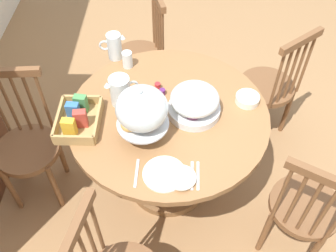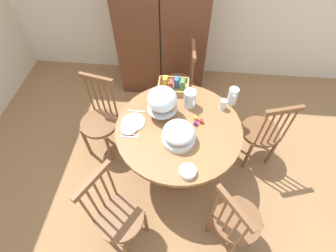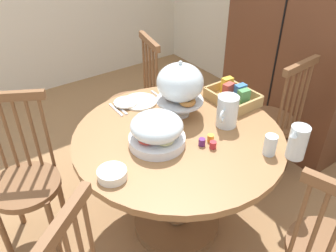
% 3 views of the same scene
% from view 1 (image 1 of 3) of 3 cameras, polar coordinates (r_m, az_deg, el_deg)
% --- Properties ---
extents(ground_plane, '(10.00, 10.00, 0.00)m').
position_cam_1_polar(ground_plane, '(2.79, 1.22, -8.41)').
color(ground_plane, '#997047').
extents(dining_table, '(1.17, 1.17, 0.74)m').
position_cam_1_polar(dining_table, '(2.36, 0.06, -1.63)').
color(dining_table, olive).
rests_on(dining_table, ground_plane).
extents(windsor_chair_near_window, '(0.42, 0.42, 0.97)m').
position_cam_1_polar(windsor_chair_near_window, '(3.03, -3.94, 10.29)').
color(windsor_chair_near_window, brown).
rests_on(windsor_chair_near_window, ground_plane).
extents(windsor_chair_by_cabinet, '(0.40, 0.40, 0.97)m').
position_cam_1_polar(windsor_chair_by_cabinet, '(2.56, -20.19, -2.89)').
color(windsor_chair_by_cabinet, brown).
rests_on(windsor_chair_by_cabinet, ground_plane).
extents(windsor_chair_far_side, '(0.45, 0.45, 0.97)m').
position_cam_1_polar(windsor_chair_far_side, '(2.29, 19.68, -11.69)').
color(windsor_chair_far_side, brown).
rests_on(windsor_chair_far_side, ground_plane).
extents(windsor_chair_host_seat, '(0.47, 0.47, 0.97)m').
position_cam_1_polar(windsor_chair_host_seat, '(2.85, 14.87, 5.48)').
color(windsor_chair_host_seat, brown).
rests_on(windsor_chair_host_seat, ground_plane).
extents(pastry_stand_with_dome, '(0.28, 0.28, 0.34)m').
position_cam_1_polar(pastry_stand_with_dome, '(1.95, -3.95, 2.41)').
color(pastry_stand_with_dome, silver).
rests_on(pastry_stand_with_dome, dining_table).
extents(fruit_platter_covered, '(0.30, 0.30, 0.18)m').
position_cam_1_polar(fruit_platter_covered, '(2.14, 3.98, 3.56)').
color(fruit_platter_covered, silver).
rests_on(fruit_platter_covered, dining_table).
extents(orange_juice_pitcher, '(0.12, 0.19, 0.18)m').
position_cam_1_polar(orange_juice_pitcher, '(2.22, -7.14, 5.10)').
color(orange_juice_pitcher, silver).
rests_on(orange_juice_pitcher, dining_table).
extents(milk_pitcher, '(0.09, 0.18, 0.18)m').
position_cam_1_polar(milk_pitcher, '(2.54, -8.01, 11.60)').
color(milk_pitcher, silver).
rests_on(milk_pitcher, dining_table).
extents(cereal_basket, '(0.32, 0.24, 0.12)m').
position_cam_1_polar(cereal_basket, '(2.17, -13.35, 1.13)').
color(cereal_basket, tan).
rests_on(cereal_basket, dining_table).
extents(china_plate_large, '(0.22, 0.22, 0.01)m').
position_cam_1_polar(china_plate_large, '(1.93, -0.57, -7.19)').
color(china_plate_large, white).
rests_on(china_plate_large, dining_table).
extents(china_plate_small, '(0.15, 0.15, 0.01)m').
position_cam_1_polar(china_plate_small, '(1.91, 2.01, -7.72)').
color(china_plate_small, white).
rests_on(china_plate_small, china_plate_large).
extents(cereal_bowl, '(0.14, 0.14, 0.04)m').
position_cam_1_polar(cereal_bowl, '(2.29, 11.80, 3.98)').
color(cereal_bowl, white).
rests_on(cereal_bowl, dining_table).
extents(drinking_glass, '(0.06, 0.06, 0.11)m').
position_cam_1_polar(drinking_glass, '(2.47, -6.10, 9.86)').
color(drinking_glass, silver).
rests_on(drinking_glass, dining_table).
extents(jam_jar_strawberry, '(0.04, 0.04, 0.04)m').
position_cam_1_polar(jam_jar_strawberry, '(2.33, -1.57, 6.02)').
color(jam_jar_strawberry, '#B7282D').
rests_on(jam_jar_strawberry, dining_table).
extents(jam_jar_apricot, '(0.04, 0.04, 0.04)m').
position_cam_1_polar(jam_jar_apricot, '(2.29, -2.38, 5.13)').
color(jam_jar_apricot, orange).
rests_on(jam_jar_apricot, dining_table).
extents(jam_jar_grape, '(0.04, 0.04, 0.04)m').
position_cam_1_polar(jam_jar_grape, '(2.29, -0.86, 5.11)').
color(jam_jar_grape, '#5B2366').
rests_on(jam_jar_grape, dining_table).
extents(table_knife, '(0.17, 0.02, 0.01)m').
position_cam_1_polar(table_knife, '(1.93, 3.61, -7.40)').
color(table_knife, silver).
rests_on(table_knife, dining_table).
extents(dinner_fork, '(0.17, 0.02, 0.01)m').
position_cam_1_polar(dinner_fork, '(1.93, 4.51, -7.43)').
color(dinner_fork, silver).
rests_on(dinner_fork, dining_table).
extents(soup_spoon, '(0.17, 0.02, 0.01)m').
position_cam_1_polar(soup_spoon, '(1.94, -4.72, -7.04)').
color(soup_spoon, silver).
rests_on(soup_spoon, dining_table).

